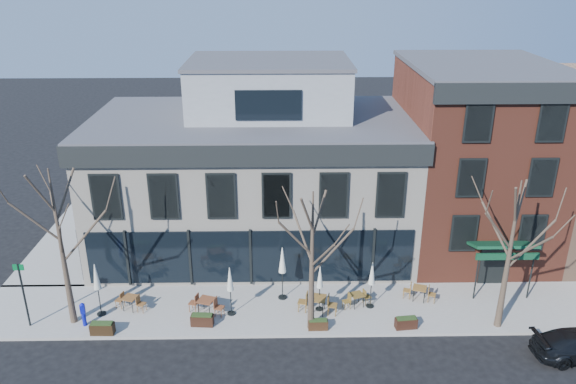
{
  "coord_description": "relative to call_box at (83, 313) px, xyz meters",
  "views": [
    {
      "loc": [
        1.5,
        -26.26,
        16.34
      ],
      "look_at": [
        2.02,
        2.0,
        4.75
      ],
      "focal_mm": 35.0,
      "sensor_mm": 36.0,
      "label": 1
    }
  ],
  "objects": [
    {
      "name": "call_box",
      "position": [
        0.0,
        0.0,
        0.0
      ],
      "size": [
        0.25,
        0.25,
        1.28
      ],
      "color": "#0D14AB",
      "rests_on": "sidewalk_front"
    },
    {
      "name": "tree_right",
      "position": [
        19.88,
        -0.37,
        3.19
      ],
      "size": [
        3.72,
        3.77,
        7.48
      ],
      "color": "#382B21",
      "rests_on": "sidewalk_front"
    },
    {
      "name": "cafe_set_2",
      "position": [
        5.75,
        0.88,
        -0.17
      ],
      "size": [
        1.91,
        1.04,
        0.98
      ],
      "color": "brown",
      "rests_on": "sidewalk_front"
    },
    {
      "name": "red_brick_building",
      "position": [
        20.86,
        8.51,
        4.81
      ],
      "size": [
        8.2,
        11.78,
        11.18
      ],
      "color": "brown",
      "rests_on": "ground"
    },
    {
      "name": "cafe_set_4",
      "position": [
        13.3,
        1.41,
        -0.25
      ],
      "size": [
        1.61,
        0.92,
        0.83
      ],
      "color": "brown",
      "rests_on": "sidewalk_front"
    },
    {
      "name": "sidewalk_front",
      "position": [
        11.11,
        1.38,
        -0.75
      ],
      "size": [
        33.5,
        4.7,
        0.15
      ],
      "primitive_type": "cube",
      "color": "gray",
      "rests_on": "ground"
    },
    {
      "name": "tree_corner",
      "position": [
        -0.62,
        0.33,
        3.42
      ],
      "size": [
        3.93,
        3.98,
        7.92
      ],
      "color": "#382B21",
      "rests_on": "sidewalk_front"
    },
    {
      "name": "cafe_set_3",
      "position": [
        11.26,
        0.88,
        -0.13
      ],
      "size": [
        2.06,
        0.96,
        1.06
      ],
      "color": "brown",
      "rests_on": "sidewalk_front"
    },
    {
      "name": "umbrella_4",
      "position": [
        13.97,
        1.33,
        1.11
      ],
      "size": [
        0.41,
        0.41,
        2.54
      ],
      "color": "black",
      "rests_on": "sidewalk_front"
    },
    {
      "name": "planter_1",
      "position": [
        5.66,
        -0.08,
        -0.38
      ],
      "size": [
        1.11,
        0.51,
        0.6
      ],
      "color": "black",
      "rests_on": "sidewalk_front"
    },
    {
      "name": "ground",
      "position": [
        7.86,
        3.53,
        -0.83
      ],
      "size": [
        120.0,
        120.0,
        0.0
      ],
      "primitive_type": "plane",
      "color": "black",
      "rests_on": "ground"
    },
    {
      "name": "umbrella_1",
      "position": [
        6.98,
        0.82,
        1.18
      ],
      "size": [
        0.42,
        0.42,
        2.63
      ],
      "color": "black",
      "rests_on": "sidewalk_front"
    },
    {
      "name": "umbrella_2",
      "position": [
        9.54,
        2.22,
        1.39
      ],
      "size": [
        0.47,
        0.47,
        2.93
      ],
      "color": "black",
      "rests_on": "sidewalk_front"
    },
    {
      "name": "planter_0",
      "position": [
        1.05,
        -0.67,
        -0.37
      ],
      "size": [
        1.1,
        0.47,
        0.61
      ],
      "color": "black",
      "rests_on": "sidewalk_front"
    },
    {
      "name": "planter_3",
      "position": [
        15.41,
        -0.48,
        -0.39
      ],
      "size": [
        1.07,
        0.53,
        0.58
      ],
      "color": "black",
      "rests_on": "sidewalk_front"
    },
    {
      "name": "tree_mid",
      "position": [
        10.88,
        -0.37,
        2.97
      ],
      "size": [
        3.5,
        3.55,
        7.04
      ],
      "color": "#382B21",
      "rests_on": "sidewalk_front"
    },
    {
      "name": "umbrella_3",
      "position": [
        11.37,
        1.12,
        1.06
      ],
      "size": [
        0.39,
        0.39,
        2.46
      ],
      "color": "black",
      "rests_on": "sidewalk_front"
    },
    {
      "name": "cafe_set_5",
      "position": [
        16.6,
        1.91,
        -0.22
      ],
      "size": [
        1.73,
        0.95,
        0.89
      ],
      "color": "brown",
      "rests_on": "sidewalk_front"
    },
    {
      "name": "cafe_set_0",
      "position": [
        1.9,
        1.32,
        -0.23
      ],
      "size": [
        1.7,
        0.92,
        0.87
      ],
      "color": "brown",
      "rests_on": "sidewalk_front"
    },
    {
      "name": "planter_2",
      "position": [
        11.2,
        -0.49,
        -0.42
      ],
      "size": [
        0.94,
        0.39,
        0.52
      ],
      "color": "#321E10",
      "rests_on": "sidewalk_front"
    },
    {
      "name": "sign_pole",
      "position": [
        -2.64,
        0.03,
        1.25
      ],
      "size": [
        0.5,
        0.1,
        3.4
      ],
      "color": "black",
      "rests_on": "sidewalk_front"
    },
    {
      "name": "corner_building",
      "position": [
        7.94,
        8.6,
        3.9
      ],
      "size": [
        18.39,
        10.39,
        11.1
      ],
      "color": "silver",
      "rests_on": "ground"
    },
    {
      "name": "umbrella_0",
      "position": [
        0.53,
        0.91,
        1.32
      ],
      "size": [
        0.45,
        0.45,
        2.82
      ],
      "color": "black",
      "rests_on": "sidewalk_front"
    },
    {
      "name": "sidewalk_side",
      "position": [
        -3.39,
        9.53,
        -0.75
      ],
      "size": [
        4.5,
        12.0,
        0.15
      ],
      "primitive_type": "cube",
      "color": "gray",
      "rests_on": "ground"
    }
  ]
}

